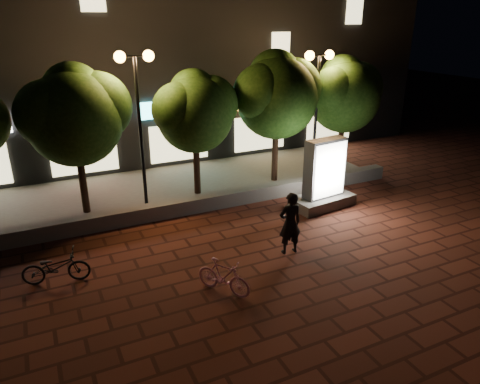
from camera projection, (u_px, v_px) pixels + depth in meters
ground at (251, 265)px, 11.96m from camera, size 80.00×80.00×0.00m
retaining_wall at (198, 204)px, 15.23m from camera, size 16.00×0.45×0.50m
sidewalk at (176, 186)px, 17.40m from camera, size 16.00×5.00×0.08m
building_block at (128, 45)px, 21.02m from camera, size 28.00×8.12×11.30m
tree_left at (75, 112)px, 13.90m from camera, size 3.60×3.00×4.89m
tree_mid at (195, 109)px, 15.59m from camera, size 3.24×2.70×4.50m
tree_right at (277, 92)px, 16.79m from camera, size 3.72×3.10×5.07m
tree_far_right at (345, 92)px, 18.14m from camera, size 3.48×2.90×4.76m
street_lamp_left at (137, 90)px, 14.24m from camera, size 1.26×0.36×5.18m
street_lamp_right at (318, 82)px, 17.11m from camera, size 1.26×0.36×4.98m
ad_kiosk at (324, 180)px, 15.35m from camera, size 2.37×1.40×2.43m
scooter_pink at (224, 277)px, 10.63m from camera, size 1.15×1.43×0.87m
rider at (290, 223)px, 12.28m from camera, size 0.70×0.49×1.82m
scooter_parked at (56, 267)px, 11.04m from camera, size 1.72×0.92×0.86m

